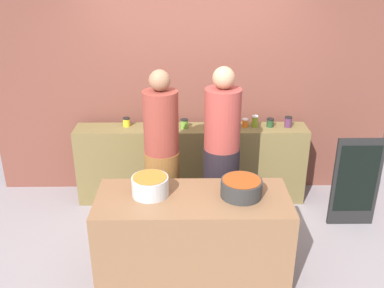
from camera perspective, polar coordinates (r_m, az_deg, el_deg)
name	(u,v)px	position (r m, az deg, el deg)	size (l,w,h in m)	color
ground	(192,253)	(4.48, 0.05, -14.26)	(12.00, 12.00, 0.00)	gray
storefront_wall	(191,72)	(5.14, -0.15, 9.53)	(4.80, 0.12, 3.00)	brown
display_shelf	(191,164)	(5.17, -0.10, -2.63)	(2.70, 0.36, 0.93)	brown
prep_table	(193,237)	(3.99, 0.11, -12.20)	(1.70, 0.70, 0.83)	brown
preserve_jar_0	(126,122)	(5.06, -8.68, 2.90)	(0.09, 0.09, 0.10)	gold
preserve_jar_1	(149,121)	(5.02, -5.70, 2.98)	(0.07, 0.07, 0.12)	brown
preserve_jar_2	(184,123)	(4.96, -1.04, 2.73)	(0.09, 0.09, 0.10)	#5F952F
preserve_jar_3	(233,124)	(4.95, 5.40, 2.71)	(0.09, 0.09, 0.13)	olive
preserve_jar_4	(245,123)	(5.02, 7.05, 2.80)	(0.07, 0.07, 0.10)	orange
preserve_jar_5	(255,121)	(5.03, 8.31, 3.00)	(0.07, 0.07, 0.14)	olive
preserve_jar_6	(270,123)	(5.07, 10.30, 2.81)	(0.08, 0.08, 0.10)	#234224
preserve_jar_7	(288,122)	(5.10, 12.62, 2.88)	(0.09, 0.09, 0.12)	#512A49
cooking_pot_left	(150,186)	(3.78, -5.55, -5.53)	(0.32, 0.32, 0.17)	#B7B7BC
cooking_pot_center	(241,188)	(3.78, 6.55, -5.78)	(0.36, 0.36, 0.16)	#2D2D2D
cook_with_tongs	(162,167)	(4.29, -3.96, -3.07)	(0.35, 0.35, 1.81)	brown
cook_in_cap	(221,163)	(4.37, 3.89, -2.54)	(0.37, 0.37, 1.82)	black
chalkboard_sign	(356,182)	(4.97, 20.87, -4.75)	(0.51, 0.05, 1.03)	black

